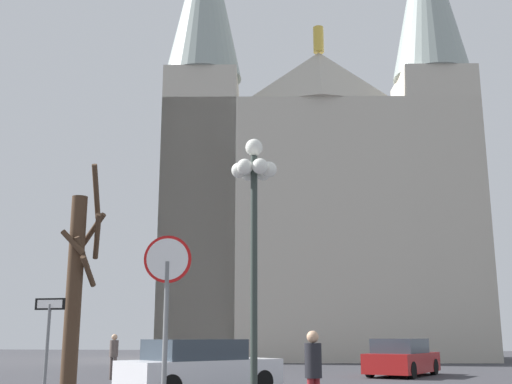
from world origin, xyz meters
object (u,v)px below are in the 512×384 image
at_px(stop_sign, 167,295).
at_px(street_lamp, 254,209).
at_px(pedestrian_standing, 114,352).
at_px(parked_car_near_white, 200,368).
at_px(cathedral, 317,200).
at_px(one_way_arrow_sign, 47,340).
at_px(bare_tree, 76,287).
at_px(parked_car_far_red, 402,358).
at_px(pedestrian_walking, 313,368).

height_order(stop_sign, street_lamp, street_lamp).
bearing_deg(pedestrian_standing, parked_car_near_white, -49.95).
bearing_deg(cathedral, stop_sign, -92.77).
height_order(stop_sign, parked_car_near_white, stop_sign).
xyz_separation_m(one_way_arrow_sign, bare_tree, (-0.58, 2.64, 1.28)).
xyz_separation_m(street_lamp, bare_tree, (-4.69, 1.08, -1.69)).
relative_size(street_lamp, parked_car_far_red, 1.33).
bearing_deg(parked_car_far_red, one_way_arrow_sign, -121.38).
distance_m(street_lamp, pedestrian_standing, 11.55).
relative_size(bare_tree, pedestrian_walking, 3.50).
bearing_deg(cathedral, pedestrian_walking, -88.73).
distance_m(parked_car_far_red, pedestrian_walking, 14.80).
height_order(street_lamp, bare_tree, street_lamp).
bearing_deg(one_way_arrow_sign, street_lamp, 20.74).
height_order(cathedral, parked_car_near_white, cathedral).
distance_m(cathedral, bare_tree, 28.79).
bearing_deg(parked_car_near_white, stop_sign, -81.69).
xyz_separation_m(one_way_arrow_sign, pedestrian_walking, (5.49, -0.54, -0.49)).
xyz_separation_m(one_way_arrow_sign, pedestrian_standing, (-2.31, 10.49, -0.52)).
height_order(stop_sign, pedestrian_standing, stop_sign).
height_order(stop_sign, bare_tree, bare_tree).
relative_size(stop_sign, one_way_arrow_sign, 1.35).
xyz_separation_m(one_way_arrow_sign, street_lamp, (4.11, 1.56, 2.97)).
bearing_deg(parked_car_near_white, parked_car_far_red, 53.50).
bearing_deg(street_lamp, pedestrian_standing, 125.70).
distance_m(stop_sign, street_lamp, 4.92).
relative_size(stop_sign, parked_car_far_red, 0.69).
relative_size(one_way_arrow_sign, parked_car_far_red, 0.51).
height_order(cathedral, pedestrian_standing, cathedral).
relative_size(one_way_arrow_sign, parked_car_near_white, 0.52).
distance_m(one_way_arrow_sign, parked_car_near_white, 5.72).
bearing_deg(pedestrian_walking, parked_car_near_white, 120.46).
bearing_deg(cathedral, pedestrian_standing, -110.29).
distance_m(street_lamp, pedestrian_walking, 4.28).
relative_size(stop_sign, bare_tree, 0.54).
bearing_deg(street_lamp, parked_car_far_red, 70.45).
xyz_separation_m(cathedral, street_lamp, (-0.72, -28.24, -6.18)).
xyz_separation_m(cathedral, stop_sign, (-1.57, -32.54, -8.42)).
bearing_deg(bare_tree, pedestrian_standing, 102.42).
height_order(stop_sign, parked_car_far_red, stop_sign).
bearing_deg(bare_tree, cathedral, 78.74).
relative_size(cathedral, stop_sign, 10.02).
height_order(stop_sign, pedestrian_walking, stop_sign).
relative_size(stop_sign, street_lamp, 0.52).
bearing_deg(stop_sign, parked_car_far_red, 72.52).
relative_size(stop_sign, pedestrian_walking, 1.89).
bearing_deg(pedestrian_walking, one_way_arrow_sign, 174.38).
distance_m(one_way_arrow_sign, pedestrian_walking, 5.54).
bearing_deg(pedestrian_standing, bare_tree, -77.58).
height_order(parked_car_near_white, pedestrian_standing, pedestrian_standing).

